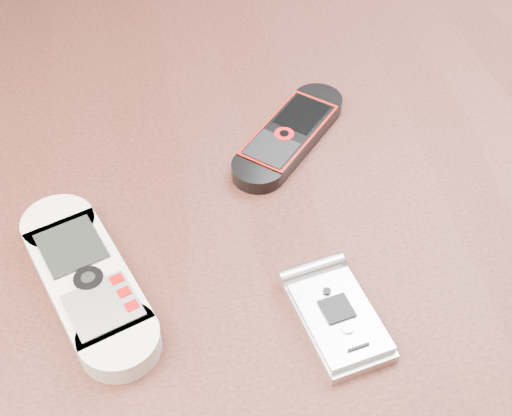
{
  "coord_description": "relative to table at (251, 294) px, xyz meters",
  "views": [
    {
      "loc": [
        -0.06,
        -0.38,
        1.18
      ],
      "look_at": [
        0.01,
        0.0,
        0.76
      ],
      "focal_mm": 50.0,
      "sensor_mm": 36.0,
      "label": 1
    }
  ],
  "objects": [
    {
      "name": "nokia_black_red",
      "position": [
        0.05,
        0.09,
        0.11
      ],
      "size": [
        0.13,
        0.14,
        0.02
      ],
      "primitive_type": "cube",
      "rotation": [
        0.0,
        0.0,
        -0.72
      ],
      "color": "black",
      "rests_on": "table"
    },
    {
      "name": "nokia_white",
      "position": [
        -0.13,
        -0.05,
        0.12
      ],
      "size": [
        0.12,
        0.19,
        0.02
      ],
      "primitive_type": "cube",
      "rotation": [
        0.0,
        0.0,
        0.37
      ],
      "color": "silver",
      "rests_on": "table"
    },
    {
      "name": "motorola_razr",
      "position": [
        0.05,
        -0.11,
        0.11
      ],
      "size": [
        0.07,
        0.11,
        0.02
      ],
      "primitive_type": "cube",
      "rotation": [
        0.0,
        0.0,
        0.21
      ],
      "color": "silver",
      "rests_on": "table"
    },
    {
      "name": "table",
      "position": [
        0.0,
        0.0,
        0.0
      ],
      "size": [
        1.2,
        0.8,
        0.75
      ],
      "color": "black",
      "rests_on": "ground"
    }
  ]
}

